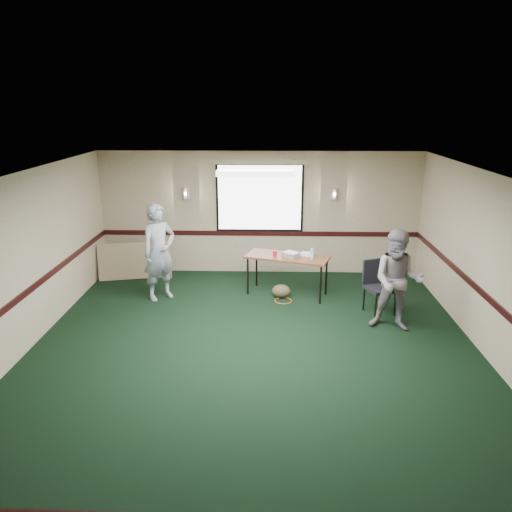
{
  "coord_description": "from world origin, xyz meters",
  "views": [
    {
      "loc": [
        0.24,
        -6.74,
        3.68
      ],
      "look_at": [
        0.0,
        1.3,
        1.2
      ],
      "focal_mm": 35.0,
      "sensor_mm": 36.0,
      "label": 1
    }
  ],
  "objects_px": {
    "projector": "(291,255)",
    "person_right": "(398,281)",
    "person_left": "(159,252)",
    "folding_table": "(287,259)",
    "conference_chair": "(378,282)"
  },
  "relations": [
    {
      "from": "projector",
      "to": "person_right",
      "type": "distance_m",
      "value": 2.26
    },
    {
      "from": "projector",
      "to": "person_left",
      "type": "relative_size",
      "value": 0.15
    },
    {
      "from": "person_left",
      "to": "folding_table",
      "type": "bearing_deg",
      "value": -35.3
    },
    {
      "from": "conference_chair",
      "to": "person_left",
      "type": "bearing_deg",
      "value": 151.78
    },
    {
      "from": "projector",
      "to": "conference_chair",
      "type": "bearing_deg",
      "value": 10.69
    },
    {
      "from": "person_left",
      "to": "person_right",
      "type": "height_order",
      "value": "person_left"
    },
    {
      "from": "projector",
      "to": "person_right",
      "type": "bearing_deg",
      "value": -4.94
    },
    {
      "from": "folding_table",
      "to": "projector",
      "type": "relative_size",
      "value": 6.17
    },
    {
      "from": "projector",
      "to": "person_right",
      "type": "xyz_separation_m",
      "value": [
        1.7,
        -1.48,
        0.01
      ]
    },
    {
      "from": "conference_chair",
      "to": "person_right",
      "type": "xyz_separation_m",
      "value": [
        0.16,
        -0.75,
        0.3
      ]
    },
    {
      "from": "projector",
      "to": "person_left",
      "type": "xyz_separation_m",
      "value": [
        -2.54,
        -0.22,
        0.09
      ]
    },
    {
      "from": "folding_table",
      "to": "person_right",
      "type": "bearing_deg",
      "value": -22.61
    },
    {
      "from": "conference_chair",
      "to": "folding_table",
      "type": "bearing_deg",
      "value": 133.05
    },
    {
      "from": "person_right",
      "to": "person_left",
      "type": "bearing_deg",
      "value": 178.47
    },
    {
      "from": "folding_table",
      "to": "person_right",
      "type": "height_order",
      "value": "person_right"
    }
  ]
}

